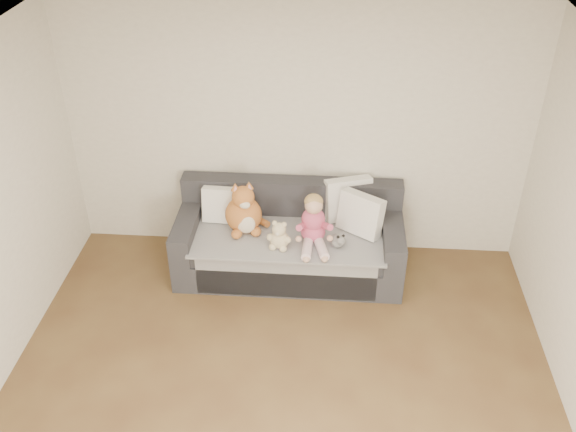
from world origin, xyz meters
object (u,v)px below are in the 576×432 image
Objects in this scene: sofa at (289,242)px; plush_cat at (244,212)px; teddy_bear at (279,237)px; sippy_cup at (279,243)px; toddler at (314,224)px.

sofa is 4.04× the size of plush_cat.
teddy_bear reaches higher than sippy_cup.
teddy_bear is (-0.31, -0.12, -0.09)m from toddler.
sofa is at bearing -11.60° from plush_cat.
plush_cat reaches higher than toddler.
toddler reaches higher than sippy_cup.
toddler is 1.72× the size of teddy_bear.
toddler reaches higher than teddy_bear.
plush_cat reaches higher than sippy_cup.
plush_cat is 5.38× the size of sippy_cup.
sofa is at bearing 134.75° from toddler.
plush_cat is 0.46m from teddy_bear.
sippy_cup is (-0.32, -0.12, -0.15)m from toddler.
teddy_bear is 0.06m from sippy_cup.
sippy_cup is (-0.00, -0.00, -0.06)m from teddy_bear.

